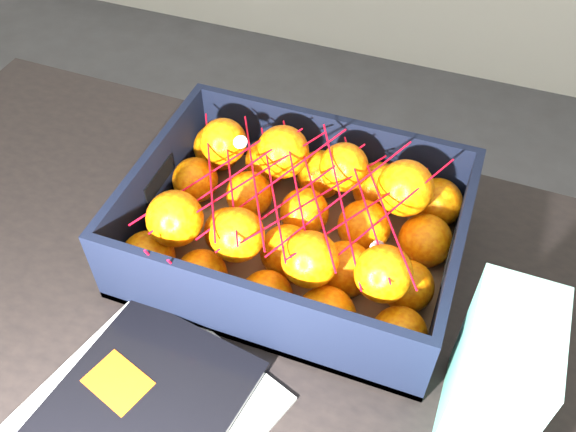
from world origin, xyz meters
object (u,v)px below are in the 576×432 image
(magazine_stack, at_px, (134,422))
(retail_carton, at_px, (496,376))
(table, at_px, (200,342))
(produce_crate, at_px, (295,234))

(magazine_stack, xyz_separation_m, retail_carton, (0.38, 0.15, 0.09))
(magazine_stack, bearing_deg, retail_carton, 22.03)
(table, distance_m, retail_carton, 0.44)
(table, height_order, retail_carton, retail_carton)
(magazine_stack, xyz_separation_m, produce_crate, (0.09, 0.31, 0.03))
(produce_crate, height_order, retail_carton, retail_carton)
(table, xyz_separation_m, magazine_stack, (0.01, -0.18, 0.11))
(magazine_stack, height_order, produce_crate, produce_crate)
(produce_crate, relative_size, retail_carton, 2.26)
(magazine_stack, relative_size, produce_crate, 0.75)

